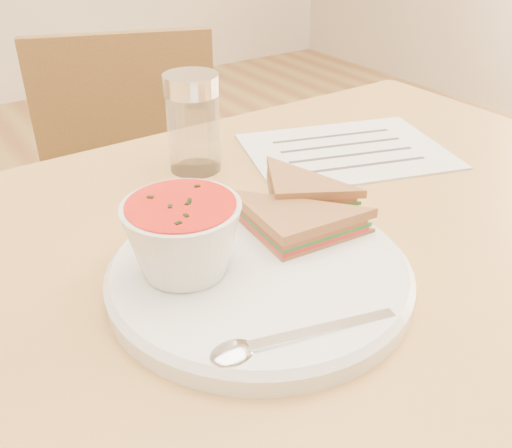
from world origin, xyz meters
TOP-DOWN VIEW (x-y plane):
  - chair_far at (0.04, 0.54)m, footprint 0.47×0.47m
  - plate at (-0.07, -0.04)m, footprint 0.29×0.29m
  - soup_bowl at (-0.13, -0.01)m, footprint 0.13×0.13m
  - sandwich_half_a at (-0.06, -0.05)m, footprint 0.12×0.12m
  - sandwich_half_b at (-0.02, 0.01)m, footprint 0.13×0.13m
  - spoon at (-0.11, -0.13)m, footprint 0.19×0.08m
  - paper_menu at (0.20, 0.14)m, footprint 0.32×0.27m
  - condiment_shaker at (-0.00, 0.21)m, footprint 0.08×0.08m

SIDE VIEW (x-z plane):
  - chair_far at x=0.04m, z-range 0.00..0.83m
  - paper_menu at x=0.20m, z-range 0.75..0.75m
  - plate at x=-0.07m, z-range 0.75..0.77m
  - spoon at x=-0.11m, z-range 0.77..0.78m
  - sandwich_half_a at x=-0.06m, z-range 0.77..0.80m
  - sandwich_half_b at x=-0.02m, z-range 0.78..0.81m
  - soup_bowl at x=-0.13m, z-range 0.77..0.84m
  - condiment_shaker at x=0.00m, z-range 0.75..0.87m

